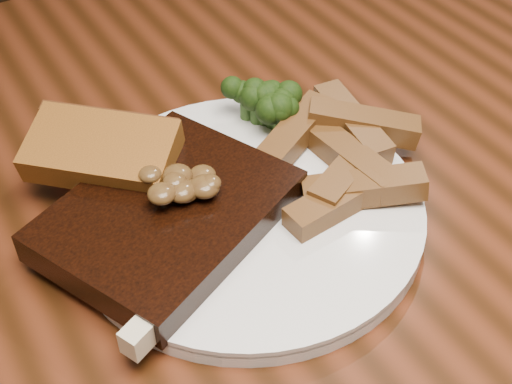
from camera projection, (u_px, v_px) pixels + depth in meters
dining_table at (246, 315)px, 0.60m from camera, size 1.60×0.90×0.75m
chair_far at (60, 56)px, 1.15m from camera, size 0.55×0.55×0.93m
plate at (248, 212)px, 0.55m from camera, size 0.33×0.33×0.01m
steak at (168, 215)px, 0.52m from camera, size 0.21×0.19×0.03m
steak_bone at (207, 271)px, 0.48m from camera, size 0.15×0.08×0.02m
mushroom_pile at (175, 187)px, 0.50m from camera, size 0.06×0.06×0.03m
garlic_bread at (106, 170)px, 0.55m from camera, size 0.12×0.12×0.02m
potato_wedges at (334, 168)px, 0.56m from camera, size 0.12×0.12×0.02m
broccoli_cluster at (272, 109)px, 0.60m from camera, size 0.07×0.07×0.04m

